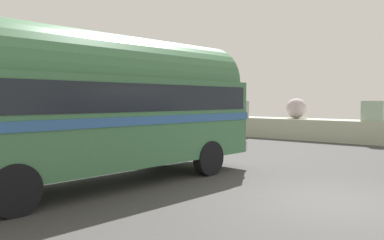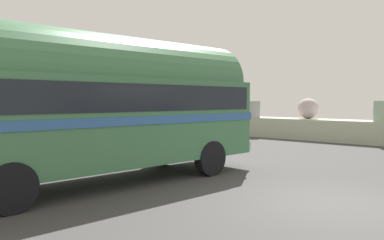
% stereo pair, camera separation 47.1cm
% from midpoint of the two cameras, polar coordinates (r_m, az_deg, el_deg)
% --- Properties ---
extents(ground, '(32.00, 26.00, 0.02)m').
position_cam_midpoint_polar(ground, '(8.35, 22.00, -11.68)').
color(ground, '#3E3D3C').
extents(vintage_coach, '(3.30, 8.79, 3.70)m').
position_cam_midpoint_polar(vintage_coach, '(9.60, -11.52, 2.67)').
color(vintage_coach, black).
rests_on(vintage_coach, ground).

